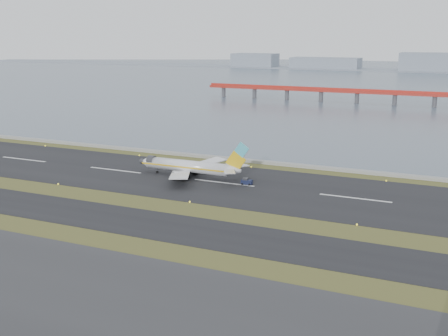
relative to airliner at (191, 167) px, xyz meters
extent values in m
plane|color=#314418|center=(12.59, -32.28, -3.46)|extent=(1000.00, 1000.00, 0.00)
cube|color=#2C2C2F|center=(12.59, -87.28, -3.41)|extent=(1000.00, 50.00, 0.10)
cube|color=black|center=(12.59, -44.28, -3.41)|extent=(1000.00, 18.00, 0.10)
cube|color=black|center=(12.59, -2.28, -3.41)|extent=(1000.00, 45.00, 0.10)
cube|color=gray|center=(12.59, 27.72, -2.96)|extent=(1000.00, 2.50, 1.00)
cube|color=#404C5C|center=(12.59, 427.72, -3.46)|extent=(1400.00, 800.00, 1.30)
cube|color=#AD271D|center=(32.59, 217.72, 4.04)|extent=(260.00, 5.00, 1.60)
cube|color=#AD271D|center=(32.59, 217.72, 5.54)|extent=(260.00, 0.40, 1.40)
cylinder|color=#4C4C51|center=(-63.41, 217.72, -0.46)|extent=(2.80, 2.80, 7.00)
cylinder|color=#4C4C51|center=(32.59, 217.72, -0.46)|extent=(2.80, 2.80, 7.00)
cube|color=gray|center=(12.59, 587.72, -3.46)|extent=(1400.00, 80.00, 1.00)
cube|color=gray|center=(-207.41, 587.72, 5.54)|extent=(60.00, 35.00, 18.00)
cube|color=gray|center=(-107.41, 587.72, 3.54)|extent=(90.00, 35.00, 14.00)
cube|color=gray|center=(22.59, 587.72, 7.54)|extent=(70.00, 35.00, 22.00)
cylinder|color=silver|center=(-1.50, 0.00, 0.04)|extent=(28.00, 3.80, 3.80)
cone|color=silver|center=(-17.10, 0.00, 0.04)|extent=(3.20, 3.80, 3.80)
cone|color=silver|center=(14.70, 0.00, 0.34)|extent=(5.00, 3.80, 3.80)
cube|color=yellow|center=(-1.50, -1.92, 0.04)|extent=(31.00, 0.06, 0.45)
cube|color=yellow|center=(-1.50, 1.92, 0.04)|extent=(31.00, 0.06, 0.45)
cube|color=silver|center=(0.70, -8.50, -0.66)|extent=(11.31, 15.89, 1.66)
cube|color=silver|center=(0.70, 8.50, -0.66)|extent=(11.31, 15.89, 1.66)
cylinder|color=#333338|center=(-1.00, -6.00, -1.86)|extent=(4.20, 2.10, 2.10)
cylinder|color=#333338|center=(-1.00, 6.00, -1.86)|extent=(4.20, 2.10, 2.10)
cube|color=yellow|center=(15.50, 0.00, 3.24)|extent=(6.80, 0.35, 6.85)
cube|color=#49B9D1|center=(17.40, 0.00, 6.94)|extent=(4.85, 0.37, 4.90)
cube|color=silver|center=(15.00, -3.80, 0.84)|extent=(5.64, 6.80, 0.22)
cube|color=silver|center=(15.00, 3.80, 0.84)|extent=(5.64, 6.80, 0.22)
cylinder|color=black|center=(-12.50, 0.00, -3.01)|extent=(0.80, 0.28, 0.80)
cylinder|color=black|center=(0.00, -2.80, -2.91)|extent=(1.00, 0.38, 1.00)
cylinder|color=black|center=(0.00, 2.80, -2.91)|extent=(1.00, 0.38, 1.00)
cube|color=#141A39|center=(19.71, -1.37, -2.53)|extent=(3.45, 2.12, 1.24)
cube|color=#333338|center=(19.29, -1.40, -1.70)|extent=(1.57, 1.66, 0.72)
cylinder|color=black|center=(18.64, -2.29, -3.10)|extent=(0.75, 0.37, 0.72)
cylinder|color=black|center=(18.51, -0.64, -3.10)|extent=(0.75, 0.37, 0.72)
cylinder|color=black|center=(20.91, -2.10, -3.10)|extent=(0.75, 0.37, 0.72)
cylinder|color=black|center=(20.77, -0.45, -3.10)|extent=(0.75, 0.37, 0.72)
camera|label=1|loc=(81.05, -153.38, 41.03)|focal=45.00mm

